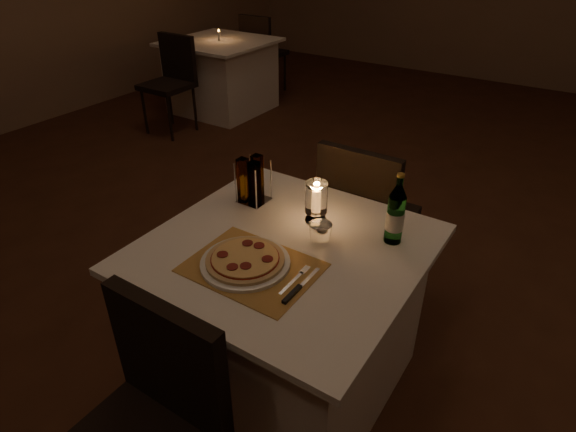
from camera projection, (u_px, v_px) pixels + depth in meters
The scene contains 17 objects.
floor at pixel (343, 313), 2.58m from camera, with size 8.00×10.00×0.02m, color #4E2919.
main_table at pixel (285, 317), 2.01m from camera, with size 1.00×1.00×0.74m.
chair_near at pixel (150, 416), 1.41m from camera, with size 0.42×0.42×0.90m.
chair_far at pixel (363, 209), 2.43m from camera, with size 0.42×0.42×0.90m.
placemat at pixel (252, 268), 1.70m from camera, with size 0.45×0.34×0.00m, color #C28C43.
plate at pixel (245, 263), 1.71m from camera, with size 0.32×0.32×0.01m, color white.
pizza at pixel (245, 259), 1.70m from camera, with size 0.28×0.28×0.02m.
fork at pixel (297, 278), 1.64m from camera, with size 0.02×0.18×0.00m.
knife at pixel (296, 290), 1.58m from camera, with size 0.02×0.22×0.01m.
tumbler at pixel (320, 234), 1.80m from camera, with size 0.09×0.09×0.09m, color white, non-canonical shape.
water_bottle at pixel (396, 215), 1.78m from camera, with size 0.07×0.07×0.28m.
hurricane_candle at pixel (316, 199), 1.92m from camera, with size 0.09×0.09×0.17m.
cruet_caddy at pixel (252, 182), 2.05m from camera, with size 0.12×0.12×0.21m.
neighbor_table_left at pixel (222, 76), 5.18m from camera, with size 1.00×1.00×0.74m.
neighbor_chair_la at pixel (172, 74), 4.58m from camera, with size 0.42×0.42×0.90m.
neighbor_chair_lb at pixel (260, 47), 5.60m from camera, with size 0.42×0.42×0.90m.
neighbor_candle_left at pixel (219, 35), 4.96m from camera, with size 0.03×0.03×0.11m.
Camera 1 is at (0.81, -1.78, 1.78)m, focal length 30.00 mm.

